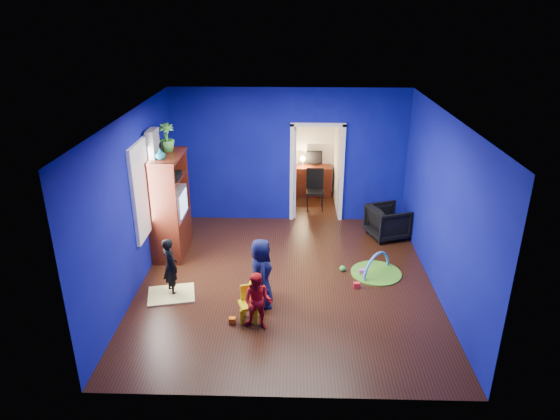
{
  "coord_description": "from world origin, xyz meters",
  "views": [
    {
      "loc": [
        0.1,
        -7.52,
        4.48
      ],
      "look_at": [
        -0.13,
        0.4,
        1.18
      ],
      "focal_mm": 32.0,
      "sensor_mm": 36.0,
      "label": 1
    }
  ],
  "objects_px": {
    "study_desk": "(314,181)",
    "crt_tv": "(171,203)",
    "armchair": "(388,222)",
    "toddler_red": "(258,302)",
    "child_navy": "(261,274)",
    "play_mat": "(376,273)",
    "vase": "(160,154)",
    "child_black": "(170,266)",
    "hopper_ball": "(259,287)",
    "tv_armoire": "(169,205)",
    "kid_chair": "(249,306)",
    "folding_chair": "(315,191)"
  },
  "relations": [
    {
      "from": "tv_armoire",
      "to": "kid_chair",
      "type": "bearing_deg",
      "value": -52.84
    },
    {
      "from": "armchair",
      "to": "child_navy",
      "type": "distance_m",
      "value": 3.56
    },
    {
      "from": "crt_tv",
      "to": "kid_chair",
      "type": "bearing_deg",
      "value": -53.51
    },
    {
      "from": "armchair",
      "to": "vase",
      "type": "distance_m",
      "value": 4.72
    },
    {
      "from": "vase",
      "to": "child_navy",
      "type": "bearing_deg",
      "value": -39.36
    },
    {
      "from": "tv_armoire",
      "to": "hopper_ball",
      "type": "xyz_separation_m",
      "value": [
        1.78,
        -1.55,
        -0.8
      ]
    },
    {
      "from": "toddler_red",
      "to": "folding_chair",
      "type": "height_order",
      "value": "folding_chair"
    },
    {
      "from": "vase",
      "to": "folding_chair",
      "type": "distance_m",
      "value": 4.12
    },
    {
      "from": "child_black",
      "to": "vase",
      "type": "xyz_separation_m",
      "value": [
        -0.32,
        1.16,
        1.56
      ]
    },
    {
      "from": "crt_tv",
      "to": "play_mat",
      "type": "relative_size",
      "value": 0.78
    },
    {
      "from": "armchair",
      "to": "child_navy",
      "type": "relative_size",
      "value": 0.64
    },
    {
      "from": "vase",
      "to": "crt_tv",
      "type": "xyz_separation_m",
      "value": [
        0.04,
        0.3,
        -1.04
      ]
    },
    {
      "from": "child_black",
      "to": "vase",
      "type": "height_order",
      "value": "vase"
    },
    {
      "from": "study_desk",
      "to": "crt_tv",
      "type": "bearing_deg",
      "value": -130.98
    },
    {
      "from": "armchair",
      "to": "study_desk",
      "type": "xyz_separation_m",
      "value": [
        -1.44,
        2.4,
        0.04
      ]
    },
    {
      "from": "hopper_ball",
      "to": "folding_chair",
      "type": "height_order",
      "value": "folding_chair"
    },
    {
      "from": "kid_chair",
      "to": "study_desk",
      "type": "relative_size",
      "value": 0.57
    },
    {
      "from": "armchair",
      "to": "study_desk",
      "type": "bearing_deg",
      "value": 11.04
    },
    {
      "from": "armchair",
      "to": "toddler_red",
      "type": "xyz_separation_m",
      "value": [
        -2.44,
        -3.2,
        0.12
      ]
    },
    {
      "from": "child_black",
      "to": "child_navy",
      "type": "distance_m",
      "value": 1.55
    },
    {
      "from": "child_black",
      "to": "hopper_ball",
      "type": "xyz_separation_m",
      "value": [
        1.46,
        -0.09,
        -0.31
      ]
    },
    {
      "from": "toddler_red",
      "to": "child_navy",
      "type": "bearing_deg",
      "value": 101.58
    },
    {
      "from": "crt_tv",
      "to": "folding_chair",
      "type": "distance_m",
      "value": 3.61
    },
    {
      "from": "kid_chair",
      "to": "study_desk",
      "type": "distance_m",
      "value": 5.53
    },
    {
      "from": "vase",
      "to": "hopper_ball",
      "type": "distance_m",
      "value": 2.87
    },
    {
      "from": "crt_tv",
      "to": "tv_armoire",
      "type": "bearing_deg",
      "value": 180.0
    },
    {
      "from": "study_desk",
      "to": "vase",
      "type": "bearing_deg",
      "value": -128.85
    },
    {
      "from": "hopper_ball",
      "to": "armchair",
      "type": "bearing_deg",
      "value": 43.51
    },
    {
      "from": "kid_chair",
      "to": "folding_chair",
      "type": "height_order",
      "value": "folding_chair"
    },
    {
      "from": "toddler_red",
      "to": "tv_armoire",
      "type": "relative_size",
      "value": 0.46
    },
    {
      "from": "armchair",
      "to": "toddler_red",
      "type": "height_order",
      "value": "toddler_red"
    },
    {
      "from": "play_mat",
      "to": "study_desk",
      "type": "bearing_deg",
      "value": 104.2
    },
    {
      "from": "tv_armoire",
      "to": "crt_tv",
      "type": "relative_size",
      "value": 2.8
    },
    {
      "from": "child_black",
      "to": "armchair",
      "type": "bearing_deg",
      "value": -99.17
    },
    {
      "from": "toddler_red",
      "to": "crt_tv",
      "type": "distance_m",
      "value": 3.04
    },
    {
      "from": "child_black",
      "to": "child_navy",
      "type": "height_order",
      "value": "child_navy"
    },
    {
      "from": "child_black",
      "to": "hopper_ball",
      "type": "distance_m",
      "value": 1.5
    },
    {
      "from": "child_navy",
      "to": "toddler_red",
      "type": "xyz_separation_m",
      "value": [
        -0.01,
        -0.6,
        -0.12
      ]
    },
    {
      "from": "child_navy",
      "to": "hopper_ball",
      "type": "bearing_deg",
      "value": 0.62
    },
    {
      "from": "vase",
      "to": "folding_chair",
      "type": "bearing_deg",
      "value": 42.02
    },
    {
      "from": "toddler_red",
      "to": "crt_tv",
      "type": "height_order",
      "value": "crt_tv"
    },
    {
      "from": "armchair",
      "to": "hopper_ball",
      "type": "relative_size",
      "value": 2.0
    },
    {
      "from": "child_navy",
      "to": "play_mat",
      "type": "distance_m",
      "value": 2.32
    },
    {
      "from": "toddler_red",
      "to": "vase",
      "type": "distance_m",
      "value": 3.21
    },
    {
      "from": "toddler_red",
      "to": "play_mat",
      "type": "relative_size",
      "value": 1.01
    },
    {
      "from": "child_black",
      "to": "toddler_red",
      "type": "bearing_deg",
      "value": -161.18
    },
    {
      "from": "armchair",
      "to": "crt_tv",
      "type": "height_order",
      "value": "crt_tv"
    },
    {
      "from": "armchair",
      "to": "toddler_red",
      "type": "distance_m",
      "value": 4.03
    },
    {
      "from": "toddler_red",
      "to": "study_desk",
      "type": "height_order",
      "value": "toddler_red"
    },
    {
      "from": "armchair",
      "to": "vase",
      "type": "xyz_separation_m",
      "value": [
        -4.26,
        -1.1,
        1.72
      ]
    }
  ]
}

